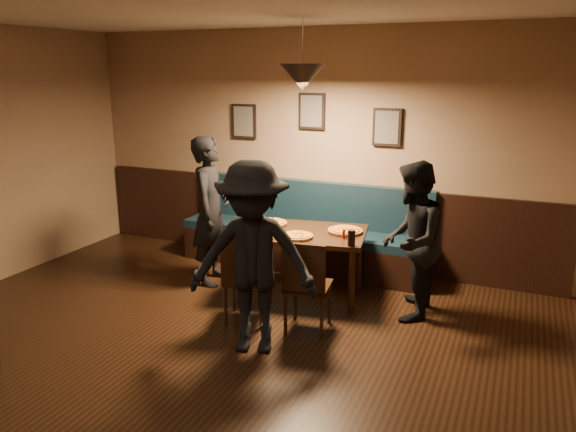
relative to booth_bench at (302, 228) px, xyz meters
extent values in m
plane|color=black|center=(0.00, -3.20, -0.50)|extent=(7.00, 7.00, 0.00)
plane|color=#8C704F|center=(0.00, 0.30, 0.90)|extent=(6.00, 0.00, 6.00)
cube|color=black|center=(0.00, 0.27, 0.00)|extent=(5.88, 0.06, 1.00)
cube|color=black|center=(-0.90, 0.27, 1.20)|extent=(0.32, 0.04, 0.42)
cube|color=black|center=(0.00, 0.27, 1.35)|extent=(0.32, 0.04, 0.42)
cube|color=black|center=(0.90, 0.27, 1.20)|extent=(0.32, 0.04, 0.42)
cone|color=black|center=(0.30, -0.76, 1.75)|extent=(0.44, 0.44, 0.25)
cube|color=black|center=(0.30, -0.76, -0.15)|extent=(1.44, 1.06, 0.70)
imported|color=black|center=(-0.75, -0.81, 0.32)|extent=(0.50, 0.67, 1.64)
imported|color=black|center=(1.44, -0.82, 0.26)|extent=(0.61, 0.77, 1.52)
imported|color=black|center=(0.37, -2.01, 0.32)|extent=(1.18, 0.87, 1.63)
cylinder|color=orange|center=(-0.11, -0.67, 0.22)|extent=(0.46, 0.46, 0.04)
cylinder|color=orange|center=(0.34, -0.99, 0.22)|extent=(0.36, 0.36, 0.04)
cylinder|color=#C66325|center=(0.73, -0.63, 0.22)|extent=(0.43, 0.43, 0.04)
cylinder|color=black|center=(0.91, -1.02, 0.28)|extent=(0.07, 0.07, 0.16)
cylinder|color=#941104|center=(0.78, -0.84, 0.26)|extent=(0.03, 0.03, 0.11)
cube|color=#1C6B20|center=(-0.28, -0.53, 0.20)|extent=(0.22, 0.22, 0.01)
cube|color=#207B38|center=(-0.28, -1.02, 0.20)|extent=(0.15, 0.15, 0.01)
cube|color=silver|center=(0.23, -1.13, 0.20)|extent=(0.20, 0.05, 0.00)
camera|label=1|loc=(2.33, -5.78, 1.82)|focal=34.01mm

